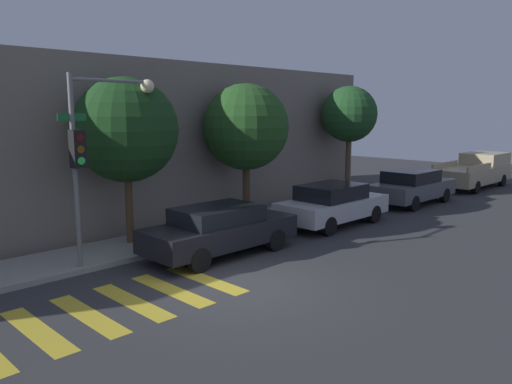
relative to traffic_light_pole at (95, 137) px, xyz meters
name	(u,v)px	position (x,y,z in m)	size (l,w,h in m)	color
ground_plane	(234,286)	(1.47, -3.37, -3.29)	(60.00, 60.00, 0.00)	#333335
sidewalk	(134,247)	(1.47, 0.92, -3.22)	(26.00, 2.17, 0.14)	gray
building_row	(60,145)	(1.47, 5.40, -0.50)	(26.00, 6.00, 5.60)	slate
crosswalk	(88,315)	(-1.67, -2.57, -3.29)	(6.34, 2.60, 0.00)	gold
traffic_light_pole	(95,137)	(0.00, 0.00, 0.00)	(2.64, 0.56, 4.82)	slate
sedan_near_corner	(220,229)	(2.87, -1.27, -2.56)	(4.45, 1.77, 1.38)	black
sedan_middle	(332,204)	(8.02, -1.27, -2.54)	(4.30, 1.87, 1.44)	#B7BABF
sedan_far_end	(412,186)	(13.64, -1.27, -2.53)	(4.49, 1.87, 1.46)	#4C5156
pickup_truck	(475,171)	(20.41, -1.27, -2.43)	(5.59, 1.98, 1.73)	tan
tree_near_corner	(126,130)	(1.57, 1.22, 0.10)	(2.97, 2.97, 4.89)	#4C3823
tree_midblock	(246,127)	(6.26, 1.22, 0.07)	(3.01, 3.01, 4.88)	#4C3823
tree_far_end	(349,115)	(12.48, 1.22, 0.48)	(2.42, 2.42, 5.00)	brown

